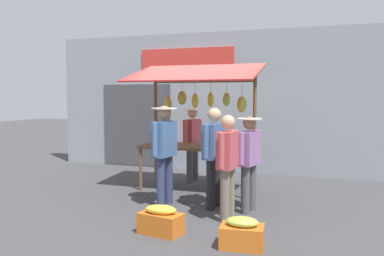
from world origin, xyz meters
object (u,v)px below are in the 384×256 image
(shopper_with_ponytail, at_px, (165,147))
(shopper_with_shopping_bag, at_px, (214,150))
(shopper_in_striped_shirt, at_px, (228,160))
(shopper_in_grey_tee, at_px, (249,156))
(produce_crate_near, at_px, (242,234))
(market_stall, at_px, (199,111))
(produce_crate_side, at_px, (161,221))
(vendor_with_sunhat, at_px, (192,138))

(shopper_with_ponytail, distance_m, shopper_with_shopping_bag, 0.84)
(shopper_in_striped_shirt, bearing_deg, shopper_in_grey_tee, -18.60)
(shopper_in_striped_shirt, distance_m, produce_crate_near, 1.35)
(market_stall, distance_m, produce_crate_side, 3.01)
(shopper_in_grey_tee, distance_m, produce_crate_side, 1.84)
(shopper_in_grey_tee, xyz_separation_m, produce_crate_near, (-0.23, 1.57, -0.72))
(produce_crate_side, bearing_deg, shopper_with_shopping_bag, -102.27)
(shopper_with_shopping_bag, xyz_separation_m, produce_crate_near, (-0.82, 1.62, -0.79))
(vendor_with_sunhat, xyz_separation_m, shopper_with_shopping_bag, (-1.03, 1.88, 0.03))
(shopper_in_grey_tee, xyz_separation_m, shopper_with_ponytail, (1.42, 0.08, 0.11))
(shopper_with_ponytail, bearing_deg, produce_crate_near, -125.20)
(market_stall, xyz_separation_m, shopper_in_striped_shirt, (-1.03, 1.75, -0.66))
(shopper_in_striped_shirt, xyz_separation_m, shopper_with_shopping_bag, (0.37, -0.57, 0.06))
(shopper_with_shopping_bag, bearing_deg, shopper_with_ponytail, 108.25)
(vendor_with_sunhat, distance_m, shopper_with_shopping_bag, 2.15)
(market_stall, bearing_deg, produce_crate_side, 97.24)
(shopper_with_shopping_bag, bearing_deg, shopper_in_striped_shirt, -137.40)
(vendor_with_sunhat, height_order, shopper_in_striped_shirt, vendor_with_sunhat)
(shopper_in_striped_shirt, relative_size, shopper_with_shopping_bag, 0.95)
(vendor_with_sunhat, distance_m, shopper_in_grey_tee, 2.51)
(vendor_with_sunhat, distance_m, shopper_in_striped_shirt, 2.82)
(market_stall, relative_size, vendor_with_sunhat, 1.57)
(vendor_with_sunhat, height_order, shopper_with_ponytail, shopper_with_ponytail)
(vendor_with_sunhat, distance_m, shopper_with_ponytail, 2.02)
(shopper_with_shopping_bag, distance_m, produce_crate_near, 1.98)
(shopper_in_grey_tee, relative_size, produce_crate_side, 2.43)
(market_stall, relative_size, shopper_in_grey_tee, 1.63)
(market_stall, distance_m, vendor_with_sunhat, 1.01)
(produce_crate_near, bearing_deg, shopper_in_striped_shirt, -66.89)
(shopper_with_shopping_bag, bearing_deg, produce_crate_near, -143.68)
(market_stall, bearing_deg, shopper_in_grey_tee, 135.47)
(shopper_with_ponytail, xyz_separation_m, produce_crate_near, (-1.65, 1.49, -0.83))
(market_stall, bearing_deg, shopper_in_striped_shirt, 120.51)
(shopper_with_shopping_bag, bearing_deg, produce_crate_side, 177.21)
(shopper_with_shopping_bag, xyz_separation_m, produce_crate_side, (0.32, 1.48, -0.78))
(market_stall, relative_size, shopper_with_ponytail, 1.48)
(shopper_in_striped_shirt, bearing_deg, vendor_with_sunhat, 33.47)
(vendor_with_sunhat, distance_m, produce_crate_near, 4.03)
(shopper_in_striped_shirt, xyz_separation_m, shopper_with_ponytail, (1.20, -0.44, 0.10))
(produce_crate_near, bearing_deg, vendor_with_sunhat, -62.22)
(vendor_with_sunhat, relative_size, shopper_with_ponytail, 0.94)
(shopper_with_shopping_bag, bearing_deg, vendor_with_sunhat, 38.06)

